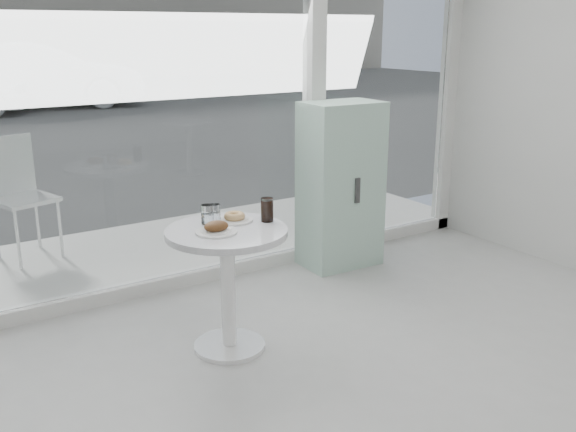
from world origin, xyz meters
TOP-DOWN VIEW (x-y plane):
  - storefront at (0.07, 3.00)m, footprint 5.00×0.14m
  - main_table at (-0.50, 1.90)m, footprint 0.72×0.72m
  - patio_deck at (0.00, 3.80)m, footprint 5.60×1.60m
  - mint_cabinet at (0.98, 2.72)m, footprint 0.64×0.45m
  - patio_chair at (-1.21, 4.22)m, footprint 0.54×0.54m
  - car_silver at (1.54, 15.53)m, footprint 5.08×2.62m
  - plate_fritter at (-0.58, 1.87)m, footprint 0.24×0.24m
  - plate_donut at (-0.38, 2.01)m, footprint 0.22×0.22m
  - water_tumbler_a at (-0.55, 2.05)m, footprint 0.07×0.07m
  - water_tumbler_b at (-0.49, 2.06)m, footprint 0.07×0.07m
  - cola_glass at (-0.22, 1.90)m, footprint 0.08×0.08m

SIDE VIEW (x-z plane):
  - patio_deck at x=0.00m, z-range 0.00..0.05m
  - main_table at x=-0.50m, z-range 0.17..0.94m
  - patio_chair at x=-1.21m, z-range 0.12..1.12m
  - mint_cabinet at x=0.98m, z-range 0.00..1.34m
  - plate_donut at x=-0.38m, z-range 0.76..0.82m
  - car_silver at x=1.54m, z-range 0.00..1.59m
  - plate_fritter at x=-0.58m, z-range 0.76..0.83m
  - water_tumbler_b at x=-0.49m, z-range 0.76..0.87m
  - water_tumbler_a at x=-0.55m, z-range 0.76..0.88m
  - cola_glass at x=-0.22m, z-range 0.77..0.91m
  - storefront at x=0.07m, z-range 0.21..3.21m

